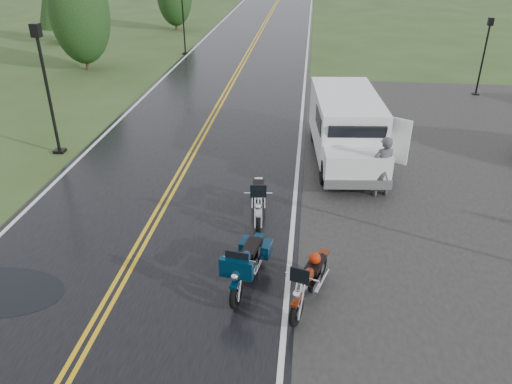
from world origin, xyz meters
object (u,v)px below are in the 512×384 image
Objects in this scene: motorcycle_red at (297,301)px; van_white at (326,151)px; lamp_post_near_left at (48,91)px; lamp_post_far_right at (483,57)px; lamp_post_far_left at (183,22)px; motorcycle_silver at (258,213)px; person_at_van at (383,168)px; motorcycle_teal at (236,283)px.

motorcycle_red is 0.38× the size of van_white.
van_white is at bearing -9.00° from lamp_post_near_left.
lamp_post_near_left reaches higher than lamp_post_far_right.
lamp_post_near_left reaches higher than lamp_post_far_left.
motorcycle_silver is 22.03m from lamp_post_far_left.
van_white is 3.08× the size of person_at_van.
motorcycle_silver is (-1.11, 3.30, 0.03)m from motorcycle_red.
person_at_van is (2.29, 5.89, 0.29)m from motorcycle_red.
lamp_post_near_left is at bearing 142.83° from motorcycle_silver.
motorcycle_silver is 4.29m from person_at_van.
lamp_post_far_left reaches higher than lamp_post_far_right.
person_at_van is (1.65, -0.62, -0.20)m from van_white.
van_white is 1.77m from person_at_van.
motorcycle_red is 0.55× the size of lamp_post_far_left.
lamp_post_far_left is at bearing 115.38° from motorcycle_teal.
person_at_van is at bearing 86.38° from motorcycle_red.
motorcycle_teal reaches higher than motorcycle_red.
lamp_post_far_right reaches higher than motorcycle_silver.
motorcycle_red is 12.01m from lamp_post_near_left.
lamp_post_far_right is (7.42, 10.43, 0.68)m from van_white.
motorcycle_teal is at bearing -98.95° from motorcycle_silver.
motorcycle_red is 1.16× the size of person_at_van.
lamp_post_far_right is (9.34, 16.53, 1.16)m from motorcycle_teal.
motorcycle_teal is 19.02m from lamp_post_far_right.
motorcycle_teal is 0.49× the size of lamp_post_near_left.
person_at_van reaches higher than motorcycle_red.
lamp_post_far_left reaches higher than person_at_van.
lamp_post_far_right is at bearing -137.46° from person_at_van.
lamp_post_near_left is 1.25× the size of lamp_post_far_right.
person_at_van is at bearing -25.65° from van_white.
van_white is 9.64m from lamp_post_near_left.
lamp_post_far_right is at bearing 49.45° from van_white.
van_white is at bearing -63.84° from lamp_post_far_left.
lamp_post_far_right is at bearing 82.19° from motorcycle_red.
lamp_post_near_left reaches higher than person_at_van.
lamp_post_far_right reaches higher than person_at_van.
person_at_van is 0.51× the size of lamp_post_far_right.
motorcycle_red is at bearing -77.09° from motorcycle_silver.
motorcycle_silver reaches higher than motorcycle_teal.
motorcycle_red is 0.60× the size of lamp_post_far_right.
motorcycle_red is at bearing -115.48° from lamp_post_far_right.
motorcycle_silver is 0.63× the size of lamp_post_far_right.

